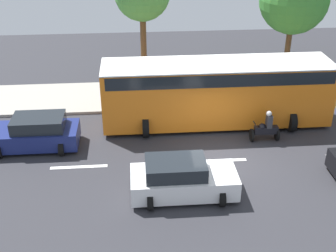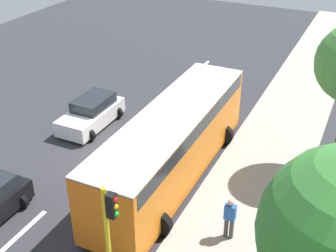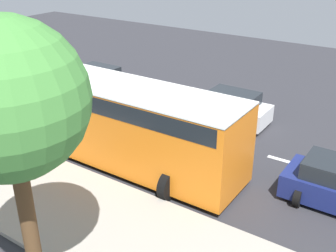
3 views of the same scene
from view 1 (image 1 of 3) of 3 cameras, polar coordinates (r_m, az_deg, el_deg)
name	(u,v)px [view 1 (image 1 of 3)]	position (r m, az deg, el deg)	size (l,w,h in m)	color
ground_plane	(219,162)	(19.27, 6.60, -4.62)	(40.00, 60.00, 0.10)	#2D2D33
sidewalk	(197,94)	(25.29, 3.71, 4.19)	(4.00, 60.00, 0.15)	#9E998E
lane_stripe_mid	(219,161)	(19.24, 6.61, -4.48)	(0.20, 2.40, 0.01)	white
lane_stripe_south	(79,167)	(19.08, -11.45, -5.22)	(0.20, 2.40, 0.01)	white
car_white	(182,179)	(16.75, 1.82, -6.87)	(2.18, 4.01, 1.52)	white
car_dark_blue	(35,133)	(20.66, -16.90, -0.90)	(2.21, 4.04, 1.52)	navy
city_bus	(217,89)	(21.53, 6.31, 4.80)	(3.20, 11.00, 3.16)	orange
motorcycle	(266,128)	(20.82, 12.54, -0.28)	(0.60, 1.30, 1.53)	black
pedestrian_near_signal	(252,76)	(25.58, 10.84, 6.40)	(0.40, 0.24, 1.69)	#3F3F3F
street_tree_north	(294,0)	(28.96, 16.01, 15.47)	(4.25, 4.25, 6.61)	brown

